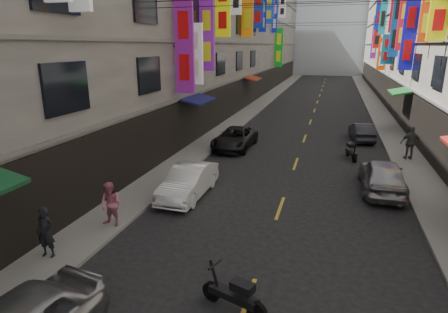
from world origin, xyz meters
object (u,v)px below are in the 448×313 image
Objects in this scene: car_left_mid at (188,181)px; pedestrian_lfar at (111,204)px; scooter_crossing at (235,295)px; pedestrian_rfar at (411,143)px; scooter_far_right at (351,151)px; car_right_mid at (382,176)px; car_right_far at (362,132)px; pedestrian_lnear at (46,232)px; car_left_far at (235,138)px.

pedestrian_lfar is (-1.48, -3.51, 0.25)m from car_left_mid.
pedestrian_rfar reaches higher than scooter_crossing.
car_left_mid reaches higher than scooter_far_right.
pedestrian_lfar reaches higher than car_right_mid.
car_right_far is (0.81, 4.71, 0.15)m from scooter_far_right.
scooter_crossing and scooter_far_right have the same top height.
car_right_mid is at bearing 85.81° from car_right_far.
car_right_mid is 9.48m from car_right_far.
scooter_far_right is 1.14× the size of pedestrian_lnear.
car_right_mid reaches higher than car_left_far.
pedestrian_lfar is (-1.40, -11.59, 0.28)m from car_left_far.
car_right_far is 4.81m from pedestrian_rfar.
pedestrian_rfar reaches higher than pedestrian_lfar.
car_left_far is 8.80m from car_right_far.
scooter_crossing is 0.48× the size of car_right_far.
car_right_mid reaches higher than car_right_far.
scooter_crossing is at bearing -24.26° from pedestrian_lfar.
scooter_far_right is at bearing -2.40° from car_left_far.
car_right_far is (3.93, 18.76, 0.15)m from scooter_crossing.
car_left_mid is at bearing 63.29° from pedestrian_lnear.
car_left_far is at bearing 33.12° from scooter_crossing.
car_left_far reaches higher than car_right_far.
car_right_mid is (1.11, -4.77, 0.29)m from scooter_far_right.
car_left_mid is at bearing 72.20° from pedestrian_lfar.
scooter_crossing is at bearing 52.05° from pedestrian_rfar.
car_right_mid is 2.70× the size of pedestrian_lfar.
car_left_mid reaches higher than car_left_far.
pedestrian_lnear is 0.84× the size of pedestrian_rfar.
car_right_far is (-0.30, 9.47, -0.14)m from car_right_mid.
pedestrian_rfar reaches higher than car_left_mid.
pedestrian_rfar is at bearing 40.07° from car_left_mid.
scooter_far_right is at bearing 74.23° from car_right_far.
scooter_crossing is 1.12× the size of pedestrian_lnear.
scooter_crossing is 5.95m from pedestrian_lnear.
pedestrian_lfar is at bearing 33.32° from car_right_mid.
pedestrian_lfar is at bearing -112.17° from car_left_mid.
pedestrian_lnear is at bearing 34.09° from pedestrian_rfar.
pedestrian_rfar reaches higher than car_right_mid.
pedestrian_rfar is at bearing 111.97° from car_right_far.
scooter_far_right is 10.24m from car_left_mid.
car_left_mid is at bearing 48.49° from scooter_crossing.
pedestrian_lnear is 0.98× the size of pedestrian_lfar.
pedestrian_lfar is at bearing 54.15° from car_right_far.
pedestrian_lfar is at bearing 66.39° from pedestrian_lnear.
car_left_far is 2.44× the size of pedestrian_rfar.
scooter_crossing is 5.95m from pedestrian_lfar.
scooter_far_right is at bearing 6.01° from scooter_crossing.
car_right_mid is 11.36m from pedestrian_lfar.
car_left_far reaches higher than scooter_crossing.
scooter_far_right is 1.12× the size of pedestrian_lfar.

